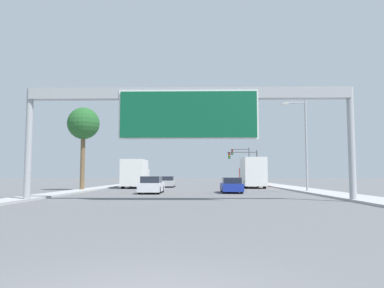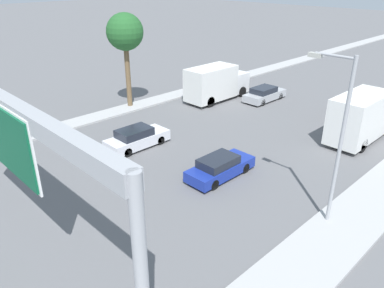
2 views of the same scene
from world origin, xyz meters
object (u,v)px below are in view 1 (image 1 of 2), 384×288
Objects in this scene: truck_box_primary at (136,174)px; car_near_center at (152,185)px; traffic_light_mid_block at (244,160)px; truck_box_secondary at (252,173)px; palm_tree_background at (83,125)px; street_lamp_right at (303,138)px; car_far_right at (167,182)px; traffic_light_near_intersection at (247,161)px; sign_gantry at (188,108)px; car_mid_center at (231,185)px.

car_near_center is at bearing -73.91° from truck_box_primary.
truck_box_secondary is at bearing -94.54° from traffic_light_mid_block.
truck_box_secondary is 0.92× the size of palm_tree_background.
car_far_right is at bearing 134.38° from street_lamp_right.
traffic_light_near_intersection reaches higher than car_far_right.
truck_box_primary is 0.92× the size of truck_box_secondary.
car_near_center is 1.00× the size of car_far_right.
street_lamp_right reaches higher than car_far_right.
car_near_center is 0.56× the size of street_lamp_right.
truck_box_secondary is 12.22m from street_lamp_right.
car_near_center is at bearing 109.79° from sign_gantry.
sign_gantry is at bearing -107.19° from truck_box_secondary.
truck_box_primary is at bearing -137.22° from car_far_right.
truck_box_secondary is 17.67m from traffic_light_near_intersection.
traffic_light_mid_block is at bearing 79.62° from sign_gantry.
truck_box_secondary is 1.37× the size of traffic_light_near_intersection.
sign_gantry reaches higher than truck_box_secondary.
car_near_center is at bearing -107.43° from traffic_light_mid_block.
car_near_center is 7.08m from car_mid_center.
truck_box_primary reaches higher than car_mid_center.
car_far_right is 19.50m from traffic_light_near_intersection.
car_near_center is 16.68m from truck_box_secondary.
palm_tree_background reaches higher than truck_box_secondary.
car_far_right is at bearing 97.94° from sign_gantry.
car_mid_center is at bearing -98.22° from traffic_light_mid_block.
sign_gantry is 2.63× the size of truck_box_secondary.
car_near_center is at bearing -173.74° from street_lamp_right.
traffic_light_near_intersection is 0.83× the size of traffic_light_mid_block.
sign_gantry is at bearing -131.97° from street_lamp_right.
car_far_right is 1.01× the size of car_mid_center.
truck_box_secondary is (14.00, 0.77, 0.11)m from truck_box_primary.
palm_tree_background is at bearing -119.77° from traffic_light_mid_block.
sign_gantry reaches higher than traffic_light_mid_block.
truck_box_secondary reaches higher than car_near_center.
truck_box_primary is 1.04× the size of traffic_light_mid_block.
street_lamp_right is (6.59, 0.42, 4.24)m from car_mid_center.
traffic_light_mid_block is at bearing 60.23° from palm_tree_background.
car_far_right is at bearing 166.77° from truck_box_secondary.
street_lamp_right is at bearing 6.26° from car_near_center.
traffic_light_mid_block is 40.97m from palm_tree_background.
car_near_center is 0.66× the size of truck_box_primary.
traffic_light_near_intersection is at bearing 80.29° from car_mid_center.
car_mid_center is 0.55× the size of street_lamp_right.
car_far_right is at bearing 53.99° from palm_tree_background.
truck_box_primary is at bearing 148.08° from street_lamp_right.
traffic_light_mid_block is 38.91m from street_lamp_right.
truck_box_primary is 20.39m from street_lamp_right.
truck_box_secondary is at bearing 50.87° from car_near_center.
truck_box_primary is (-10.50, 11.07, 1.05)m from car_mid_center.
sign_gantry is 15.11m from street_lamp_right.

